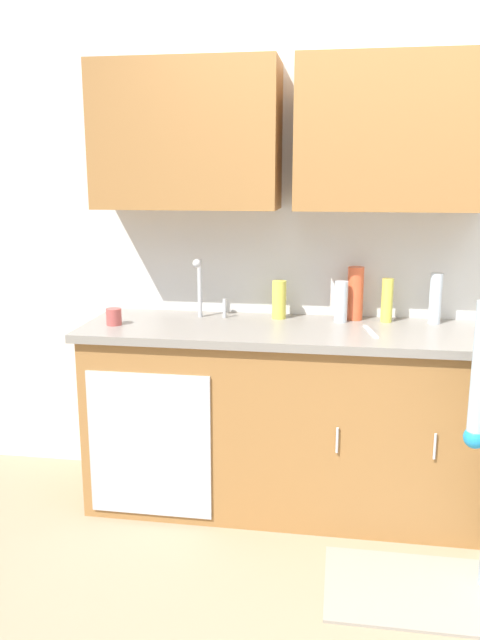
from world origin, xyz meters
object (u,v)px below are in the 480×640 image
Objects in this scene: cup_by_sink at (114,317)px; sink at (202,326)px; bottle_cleaner_spray at (435,298)px; knife_on_counter at (370,331)px; bottle_dish_liquid at (355,293)px; bottle_soap at (341,302)px; bottle_water_short at (387,300)px; bottle_water_tall at (279,300)px.

sink is at bearing 13.39° from cup_by_sink.
cup_by_sink is at bearing -169.79° from bottle_cleaner_spray.
sink reaches higher than knife_on_counter.
bottle_dish_liquid is 1.07× the size of bottle_cleaner_spray.
bottle_dish_liquid is at bearing 4.79° from knife_on_counter.
sink is 0.83m from knife_on_counter.
bottle_cleaner_spray reaches higher than cup_by_sink.
cup_by_sink is (-1.11, -0.24, -0.06)m from bottle_soap.
bottle_soap is 0.23m from bottle_water_short.
bottle_dish_liquid reaches higher than cup_by_sink.
bottle_water_short is at bearing 8.59° from bottle_soap.
bottle_cleaner_spray is at bearing -3.71° from bottle_dish_liquid.
sink is 1.17m from bottle_cleaner_spray.
bottle_soap is at bearing -175.22° from bottle_cleaner_spray.
sink reaches higher than cup_by_sink.
bottle_water_tall is (-0.39, -0.03, -0.04)m from bottle_dish_liquid.
bottle_water_short is (0.54, 0.00, 0.01)m from bottle_water_tall.
sink is 1.84× the size of bottle_dish_liquid.
cup_by_sink is at bearing -168.22° from bottle_water_short.
bottle_water_tall is 0.52m from knife_on_counter.
bottle_water_tall is 0.78m from bottle_cleaner_spray.
sink is 2.54× the size of bottle_water_tall.
bottle_dish_liquid is at bearing 5.00° from bottle_water_tall.
bottle_soap is 0.32m from bottle_water_tall.
cup_by_sink is (-1.34, -0.28, -0.07)m from bottle_water_short.
bottle_dish_liquid is 1.13× the size of knife_on_counter.
bottle_dish_liquid is at bearing 42.28° from bottle_soap.
knife_on_counter is at bearing 2.13° from cup_by_sink.
bottle_dish_liquid is at bearing 169.35° from bottle_water_short.
bottle_cleaner_spray is (0.23, 0.00, 0.02)m from bottle_water_short.
bottle_soap is at bearing 12.42° from cup_by_sink.
bottle_cleaner_spray reaches higher than bottle_water_tall.
bottle_dish_liquid is at bearing 176.29° from bottle_cleaner_spray.
bottle_water_tall reaches higher than knife_on_counter.
bottle_dish_liquid reaches higher than bottle_water_short.
bottle_cleaner_spray is 3.08× the size of cup_by_sink.
bottle_cleaner_spray is 0.42m from knife_on_counter.
bottle_water_short is 0.27m from knife_on_counter.
knife_on_counter is at bearing -143.65° from bottle_cleaner_spray.
cup_by_sink is at bearing 81.76° from knife_on_counter.
cup_by_sink is at bearing -165.34° from bottle_dish_liquid.
knife_on_counter is at bearing -26.53° from bottle_water_tall.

